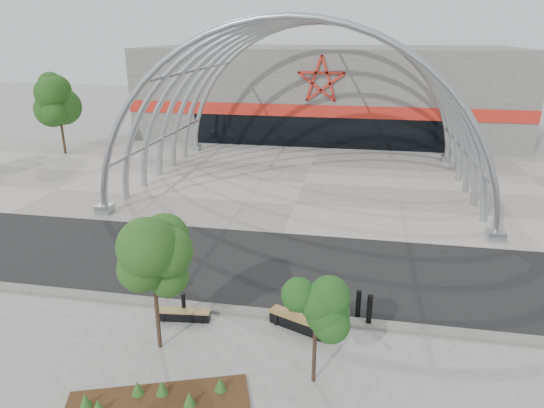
{
  "coord_description": "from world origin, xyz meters",
  "views": [
    {
      "loc": [
        3.46,
        -14.6,
        9.35
      ],
      "look_at": [
        0.0,
        4.0,
        2.6
      ],
      "focal_mm": 32.0,
      "sensor_mm": 36.0,
      "label": 1
    }
  ],
  "objects_px": {
    "bench_1": "(300,324)",
    "bollard_2": "(291,310)",
    "street_tree_1": "(316,307)",
    "street_tree_0": "(153,264)",
    "bench_0": "(184,315)"
  },
  "relations": [
    {
      "from": "bollard_2",
      "to": "street_tree_1",
      "type": "bearing_deg",
      "value": -69.18
    },
    {
      "from": "street_tree_0",
      "to": "bench_0",
      "type": "distance_m",
      "value": 3.14
    },
    {
      "from": "street_tree_0",
      "to": "bollard_2",
      "type": "xyz_separation_m",
      "value": [
        3.85,
        2.09,
        -2.43
      ]
    },
    {
      "from": "bench_0",
      "to": "bollard_2",
      "type": "distance_m",
      "value": 3.68
    },
    {
      "from": "bench_1",
      "to": "bollard_2",
      "type": "xyz_separation_m",
      "value": [
        -0.36,
        0.36,
        0.24
      ]
    },
    {
      "from": "street_tree_0",
      "to": "bollard_2",
      "type": "distance_m",
      "value": 5.01
    },
    {
      "from": "street_tree_1",
      "to": "bench_1",
      "type": "xyz_separation_m",
      "value": [
        -0.69,
        2.41,
        -2.17
      ]
    },
    {
      "from": "street_tree_1",
      "to": "bollard_2",
      "type": "distance_m",
      "value": 3.54
    },
    {
      "from": "street_tree_0",
      "to": "street_tree_1",
      "type": "xyz_separation_m",
      "value": [
        4.9,
        -0.69,
        -0.5
      ]
    },
    {
      "from": "street_tree_0",
      "to": "street_tree_1",
      "type": "height_order",
      "value": "street_tree_0"
    },
    {
      "from": "bench_1",
      "to": "bollard_2",
      "type": "distance_m",
      "value": 0.57
    },
    {
      "from": "street_tree_1",
      "to": "bench_1",
      "type": "height_order",
      "value": "street_tree_1"
    },
    {
      "from": "bench_0",
      "to": "bench_1",
      "type": "bearing_deg",
      "value": 2.24
    },
    {
      "from": "bench_0",
      "to": "bollard_2",
      "type": "bearing_deg",
      "value": 8.15
    },
    {
      "from": "street_tree_1",
      "to": "street_tree_0",
      "type": "bearing_deg",
      "value": 172.05
    }
  ]
}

